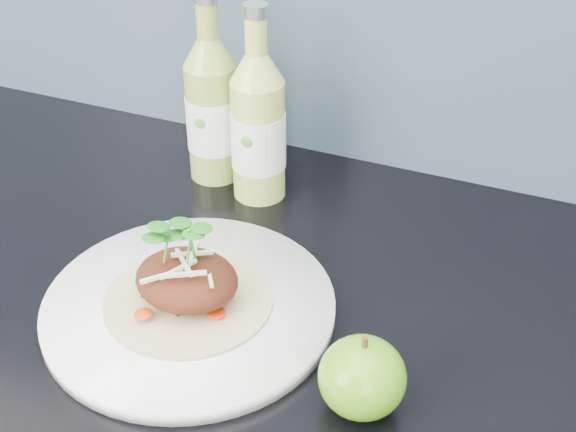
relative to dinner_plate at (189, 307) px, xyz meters
name	(u,v)px	position (x,y,z in m)	size (l,w,h in m)	color
dinner_plate	(189,307)	(0.00, 0.00, 0.00)	(0.37, 0.37, 0.02)	white
pork_taco	(187,278)	(0.00, 0.00, 0.04)	(0.17, 0.17, 0.10)	tan
green_apple	(362,377)	(0.19, -0.05, 0.03)	(0.10, 0.10, 0.08)	#349310
cider_bottle_left	(212,110)	(-0.10, 0.25, 0.08)	(0.07, 0.07, 0.24)	#91A545
cider_bottle_right	(258,127)	(-0.03, 0.23, 0.08)	(0.08, 0.08, 0.24)	#B7C953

